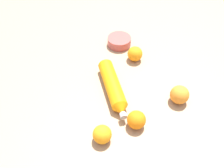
# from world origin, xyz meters

# --- Properties ---
(ground_plane) EXTENTS (2.40, 2.40, 0.00)m
(ground_plane) POSITION_xyz_m (0.00, 0.00, 0.00)
(ground_plane) COLOR #9E7F60
(water_bottle) EXTENTS (0.30, 0.15, 0.06)m
(water_bottle) POSITION_xyz_m (-0.06, -0.05, 0.03)
(water_bottle) COLOR orange
(water_bottle) RESTS_ON ground_plane
(orange_0) EXTENTS (0.07, 0.07, 0.07)m
(orange_0) POSITION_xyz_m (-0.29, -0.02, 0.03)
(orange_0) COLOR orange
(orange_0) RESTS_ON ground_plane
(orange_1) EXTENTS (0.07, 0.07, 0.07)m
(orange_1) POSITION_xyz_m (-0.22, -0.14, 0.04)
(orange_1) COLOR orange
(orange_1) RESTS_ON ground_plane
(orange_2) EXTENTS (0.08, 0.08, 0.08)m
(orange_2) POSITION_xyz_m (-0.09, -0.32, 0.04)
(orange_2) COLOR orange
(orange_2) RESTS_ON ground_plane
(orange_3) EXTENTS (0.07, 0.07, 0.07)m
(orange_3) POSITION_xyz_m (0.16, -0.14, 0.04)
(orange_3) COLOR orange
(orange_3) RESTS_ON ground_plane
(ceramic_bowl) EXTENTS (0.12, 0.12, 0.04)m
(ceramic_bowl) POSITION_xyz_m (0.27, -0.06, 0.02)
(ceramic_bowl) COLOR #B24C47
(ceramic_bowl) RESTS_ON ground_plane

